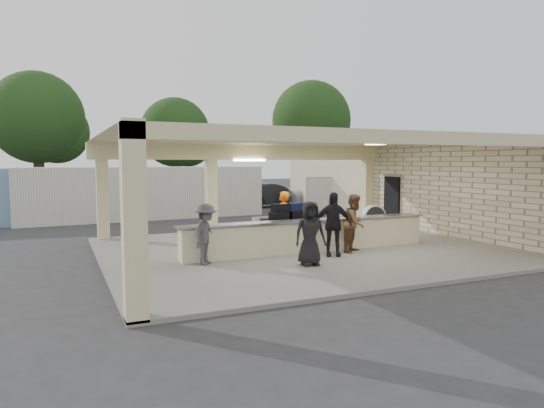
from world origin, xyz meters
name	(u,v)px	position (x,y,z in m)	size (l,w,h in m)	color
ground	(302,252)	(0.00, 0.00, 0.00)	(120.00, 120.00, 0.00)	#2D2D30
pavilion	(299,207)	(0.21, 0.66, 1.35)	(12.01, 10.00, 3.55)	slate
baggage_counter	(310,236)	(0.00, -0.50, 0.59)	(8.20, 0.58, 0.98)	beige
luggage_cart	(293,222)	(-0.08, 0.53, 0.88)	(2.55, 1.74, 1.40)	silver
drum_fan	(374,217)	(4.39, 2.32, 0.65)	(0.96, 0.51, 1.03)	silver
baggage_handler	(283,219)	(-0.41, 0.58, 0.99)	(0.65, 0.36, 1.78)	orange
passenger_a	(355,223)	(1.22, -1.08, 0.98)	(0.85, 0.37, 1.75)	brown
passenger_b	(333,224)	(0.26, -1.38, 1.03)	(1.09, 0.40, 1.86)	black
passenger_c	(206,234)	(-3.41, -1.00, 0.91)	(1.05, 0.37, 1.62)	#454449
passenger_d	(310,233)	(-0.94, -2.22, 0.95)	(0.83, 0.34, 1.70)	black
car_white_a	(329,194)	(8.96, 13.38, 0.79)	(2.61, 5.50, 1.57)	silver
car_white_b	(365,192)	(12.16, 14.00, 0.78)	(1.85, 4.97, 1.57)	silver
car_dark	(272,195)	(5.44, 14.42, 0.73)	(1.54, 4.35, 1.45)	black
container_white	(145,193)	(-2.94, 11.26, 1.28)	(11.83, 2.37, 2.56)	silver
fence	(399,193)	(11.00, 9.00, 1.05)	(12.06, 0.06, 2.03)	gray
tree_left	(42,122)	(-7.68, 24.16, 5.59)	(6.60, 6.30, 9.00)	#382619
tree_mid	(178,135)	(2.32, 26.16, 4.96)	(6.00, 5.60, 8.00)	#382619
tree_right	(313,124)	(14.32, 25.16, 6.21)	(7.20, 7.00, 10.00)	#382619
adjacent_building	(367,183)	(9.50, 10.00, 1.60)	(6.00, 8.00, 3.20)	beige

